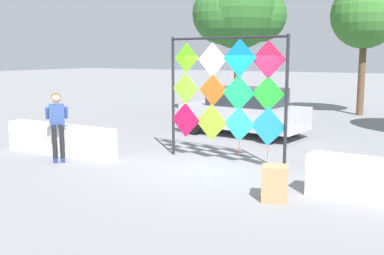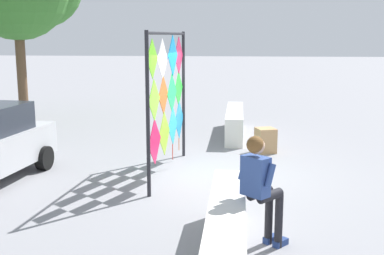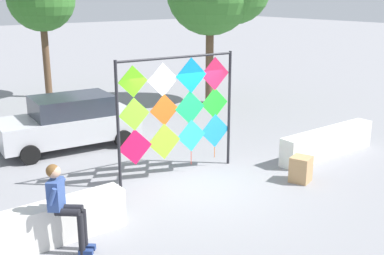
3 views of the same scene
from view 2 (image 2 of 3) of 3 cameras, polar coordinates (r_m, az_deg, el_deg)
name	(u,v)px [view 2 (image 2 of 3)]	position (r m, az deg, el deg)	size (l,w,h in m)	color
ground	(210,174)	(10.23, 2.11, -5.43)	(120.00, 120.00, 0.00)	gray
plaza_ledge_left	(226,236)	(6.25, 4.05, -12.55)	(3.39, 0.47, 0.75)	silver
plaza_ledge_right	(235,123)	(14.10, 5.02, 0.58)	(3.39, 0.47, 0.75)	silver
kite_display_rack	(168,92)	(9.96, -2.80, 4.23)	(3.12, 0.34, 2.94)	#232328
seated_vendor	(261,183)	(6.43, 8.14, -6.49)	(0.76, 0.73, 1.60)	black
cardboard_box_large	(266,140)	(12.12, 8.62, -1.50)	(0.45, 0.44, 0.61)	tan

